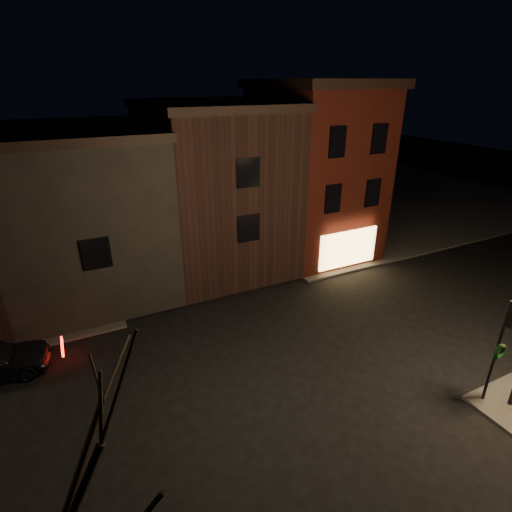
{
  "coord_description": "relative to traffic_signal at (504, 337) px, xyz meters",
  "views": [
    {
      "loc": [
        -6.56,
        -11.66,
        10.54
      ],
      "look_at": [
        0.82,
        3.24,
        3.2
      ],
      "focal_mm": 28.0,
      "sensor_mm": 36.0,
      "label": 1
    }
  ],
  "objects": [
    {
      "name": "sidewalk_far_right",
      "position": [
        14.4,
        25.51,
        -2.75
      ],
      "size": [
        30.0,
        30.0,
        0.12
      ],
      "primitive_type": "cube",
      "color": "#2D2B28",
      "rests_on": "ground"
    },
    {
      "name": "row_building_b",
      "position": [
        -11.35,
        16.01,
        1.53
      ],
      "size": [
        7.8,
        10.3,
        8.4
      ],
      "color": "black",
      "rests_on": "ground"
    },
    {
      "name": "corner_building",
      "position": [
        2.4,
        14.98,
        2.59
      ],
      "size": [
        6.5,
        8.5,
        10.5
      ],
      "color": "#4C140D",
      "rests_on": "ground"
    },
    {
      "name": "traffic_signal",
      "position": [
        0.0,
        0.0,
        0.0
      ],
      "size": [
        0.58,
        0.38,
        4.05
      ],
      "color": "black",
      "rests_on": "sidewalk_near_right"
    },
    {
      "name": "ground",
      "position": [
        -5.6,
        5.51,
        -2.81
      ],
      "size": [
        120.0,
        120.0,
        0.0
      ],
      "primitive_type": "plane",
      "color": "black",
      "rests_on": "ground"
    },
    {
      "name": "row_building_a",
      "position": [
        -4.1,
        16.01,
        2.03
      ],
      "size": [
        7.3,
        10.3,
        9.4
      ],
      "color": "black",
      "rests_on": "ground"
    },
    {
      "name": "bare_tree_left",
      "position": [
        -13.6,
        -1.49,
        2.63
      ],
      "size": [
        5.6,
        5.6,
        7.5
      ],
      "color": "black",
      "rests_on": "sidewalk_near_left"
    }
  ]
}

